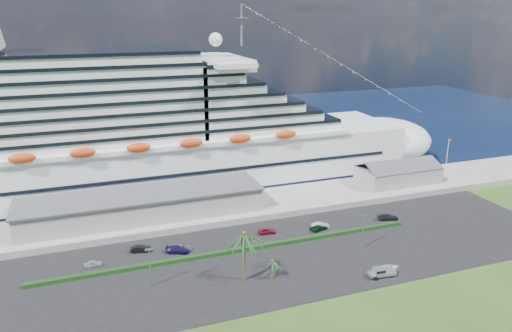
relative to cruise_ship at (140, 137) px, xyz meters
name	(u,v)px	position (x,y,z in m)	size (l,w,h in m)	color
ground	(297,281)	(21.53, -64.00, -16.69)	(420.00, 420.00, 0.00)	#304316
asphalt_lot	(277,257)	(21.53, -53.00, -16.63)	(140.00, 38.00, 0.12)	black
wharf	(236,207)	(21.53, -24.00, -15.79)	(240.00, 20.00, 1.80)	gray
water	(172,135)	(21.53, 66.00, -16.68)	(420.00, 160.00, 0.02)	black
cruise_ship	(140,137)	(0.00, 0.00, 0.00)	(191.00, 38.00, 54.00)	silver
terminal_building	(143,205)	(-3.47, -24.00, -11.68)	(61.00, 15.00, 6.30)	gray
port_shed	(398,174)	(73.53, -24.00, -12.30)	(24.00, 12.31, 7.37)	gray
flagpole	(447,156)	(91.57, -24.00, -8.43)	(1.08, 0.16, 12.00)	silver
hedge	(235,251)	(13.53, -48.00, -16.12)	(88.00, 1.10, 0.90)	black
lamp_post_left	(150,263)	(-6.47, -56.00, -11.35)	(1.60, 0.35, 8.27)	gray
lamp_post_right	(364,227)	(41.53, -56.00, -11.35)	(1.60, 0.35, 8.27)	gray
palm_tall	(244,239)	(11.53, -60.00, -7.49)	(8.82, 8.82, 11.13)	#47301E
palm_short	(272,263)	(17.03, -61.50, -13.03)	(3.53, 3.53, 4.56)	#47301E
parked_car_0	(93,264)	(-16.92, -43.64, -15.93)	(1.52, 3.78, 1.29)	#B3B3B5
parked_car_1	(141,249)	(-6.40, -40.37, -15.81)	(1.61, 4.62, 1.52)	black
parked_car_2	(183,248)	(2.59, -42.81, -15.96)	(2.03, 4.40, 1.22)	slate
parked_car_3	(177,250)	(1.24, -43.66, -15.81)	(2.15, 5.30, 1.54)	#14113E
parked_car_4	(267,231)	(23.77, -41.36, -15.83)	(1.75, 4.35, 1.48)	maroon
parked_car_5	(321,226)	(37.52, -43.04, -15.82)	(1.60, 4.58, 1.51)	silver
parked_car_6	(319,228)	(36.70, -43.82, -15.92)	(2.18, 4.72, 1.31)	black
parked_car_7	(388,217)	(56.39, -44.36, -15.82)	(2.13, 5.23, 1.52)	black
pickup_truck	(381,272)	(38.35, -68.39, -15.47)	(5.89, 2.68, 2.01)	black
boat_trailer	(389,268)	(40.82, -67.42, -15.58)	(5.30, 3.58, 1.50)	gray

